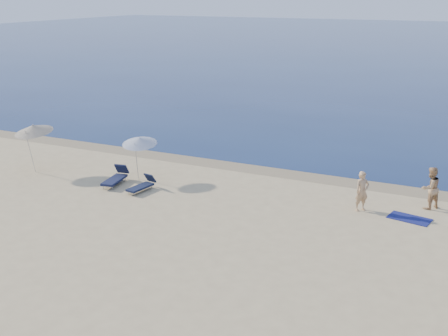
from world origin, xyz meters
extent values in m
cube|color=#847254|center=(0.00, 19.40, 0.00)|extent=(240.00, 1.60, 0.00)
imported|color=tan|center=(2.71, 16.02, 0.85)|extent=(0.72, 0.73, 1.69)
imported|color=tan|center=(5.24, 17.47, 0.91)|extent=(1.09, 1.12, 1.81)
cube|color=#0F134F|center=(4.69, 15.93, 0.01)|extent=(1.78, 1.21, 0.03)
cylinder|color=silver|center=(-7.94, 15.32, 0.93)|extent=(0.14, 0.35, 1.94)
cone|color=white|center=(-7.94, 15.64, 1.89)|extent=(2.13, 2.14, 0.57)
sphere|color=silver|center=(-7.94, 15.64, 2.06)|extent=(0.06, 0.06, 0.06)
cylinder|color=silver|center=(-13.38, 14.01, 1.09)|extent=(0.09, 0.41, 2.26)
cone|color=beige|center=(-13.38, 14.37, 2.20)|extent=(2.11, 2.14, 0.66)
sphere|color=silver|center=(-13.38, 14.37, 2.40)|extent=(0.07, 0.07, 0.07)
cube|color=#141A39|center=(-8.52, 14.24, 0.24)|extent=(0.86, 1.72, 0.11)
cube|color=#141A39|center=(-8.65, 15.06, 0.55)|extent=(0.66, 0.49, 0.53)
cylinder|color=#A5A5AD|center=(-8.28, 14.28, 0.12)|extent=(0.03, 0.03, 0.24)
cube|color=#131A34|center=(-6.91, 13.99, 0.20)|extent=(0.72, 1.45, 0.09)
cube|color=#131A34|center=(-6.80, 14.68, 0.46)|extent=(0.56, 0.41, 0.45)
cylinder|color=#A5A5AD|center=(-6.71, 13.96, 0.10)|extent=(0.03, 0.03, 0.20)
camera|label=1|loc=(6.91, -6.16, 8.76)|focal=45.00mm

